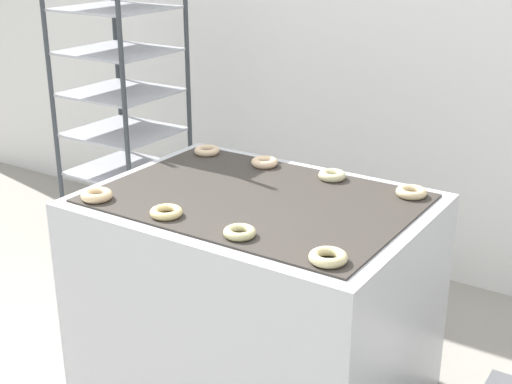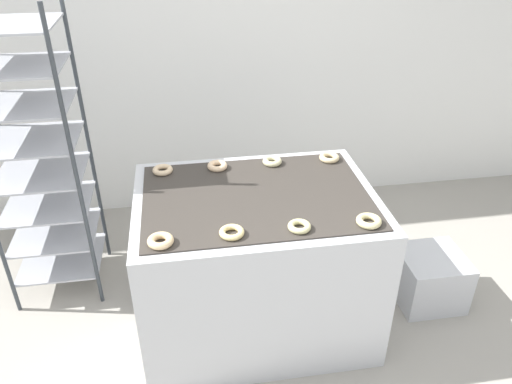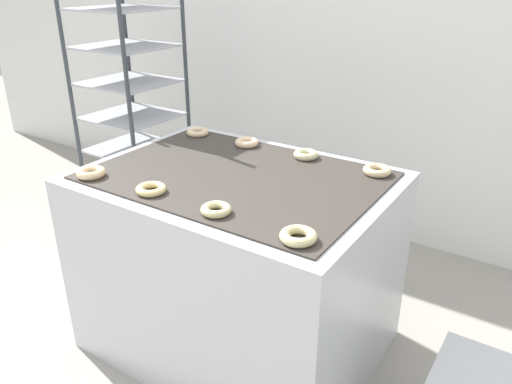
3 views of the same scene
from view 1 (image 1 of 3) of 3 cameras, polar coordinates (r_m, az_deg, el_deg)
wall_back at (r=3.77m, az=12.14°, el=13.91°), size 8.00×0.05×2.80m
fryer_machine at (r=2.84m, az=0.00°, el=-8.53°), size 1.25×0.92×0.86m
baking_rack_cart at (r=3.75m, az=-10.63°, el=6.26°), size 0.52×0.50×1.78m
donut_near_left at (r=2.69m, az=-12.63°, el=-0.25°), size 0.12×0.12×0.03m
donut_near_midleft at (r=2.50m, az=-7.20°, el=-1.61°), size 0.11×0.11×0.03m
donut_near_midright at (r=2.33m, az=-1.32°, el=-3.24°), size 0.11×0.11×0.03m
donut_near_right at (r=2.17m, az=5.79°, el=-5.21°), size 0.12×0.12×0.03m
donut_far_left at (r=3.16m, az=-3.95°, el=3.33°), size 0.11×0.11×0.03m
donut_far_midleft at (r=3.00m, az=0.68°, el=2.40°), size 0.11×0.11×0.03m
donut_far_midright at (r=2.86m, az=6.10°, el=1.34°), size 0.11×0.11×0.03m
donut_far_right at (r=2.73m, az=12.31°, el=-0.01°), size 0.12×0.12×0.03m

